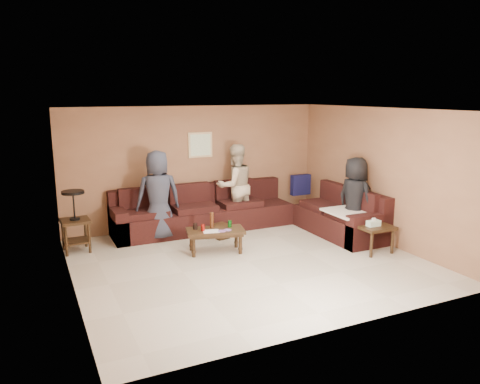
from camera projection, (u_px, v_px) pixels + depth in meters
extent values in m
plane|color=#BEB7A1|center=(248.00, 261.00, 7.80)|extent=(5.50, 5.50, 0.00)
cube|color=white|center=(248.00, 113.00, 7.29)|extent=(5.50, 5.00, 0.10)
cube|color=#8E6143|center=(196.00, 166.00, 9.76)|extent=(5.50, 0.10, 2.50)
cube|color=#8E6143|center=(344.00, 228.00, 5.33)|extent=(5.50, 0.10, 2.50)
cube|color=#8E6143|center=(68.00, 205.00, 6.41)|extent=(0.10, 5.00, 2.50)
cube|color=#8E6143|center=(381.00, 176.00, 8.68)|extent=(0.10, 5.00, 2.50)
cube|color=black|center=(204.00, 219.00, 9.57)|extent=(3.70, 0.90, 0.45)
cube|color=black|center=(198.00, 194.00, 9.77)|extent=(3.70, 0.24, 0.45)
cube|color=black|center=(118.00, 225.00, 8.84)|extent=(0.24, 0.90, 0.63)
cube|color=black|center=(339.00, 224.00, 9.24)|extent=(0.90, 2.00, 0.45)
cube|color=black|center=(354.00, 200.00, 9.28)|extent=(0.24, 2.00, 0.45)
cube|color=black|center=(369.00, 231.00, 8.44)|extent=(0.90, 0.24, 0.63)
cube|color=#14143F|center=(301.00, 185.00, 10.41)|extent=(0.45, 0.14, 0.45)
cube|color=silver|center=(355.00, 211.00, 8.77)|extent=(1.00, 0.85, 0.04)
cube|color=#322010|center=(215.00, 231.00, 8.18)|extent=(1.08, 0.71, 0.05)
cube|color=#322010|center=(215.00, 234.00, 8.19)|extent=(1.00, 0.62, 0.05)
cylinder|color=#322010|center=(194.00, 247.00, 7.97)|extent=(0.06, 0.06, 0.36)
cylinder|color=#322010|center=(240.00, 244.00, 8.14)|extent=(0.06, 0.06, 0.36)
cylinder|color=#322010|center=(191.00, 241.00, 8.32)|extent=(0.06, 0.06, 0.36)
cylinder|color=#322010|center=(236.00, 238.00, 8.48)|extent=(0.06, 0.06, 0.36)
cylinder|color=maroon|center=(203.00, 227.00, 8.08)|extent=(0.07, 0.07, 0.12)
cylinder|color=#14741D|center=(230.00, 224.00, 8.31)|extent=(0.07, 0.07, 0.12)
cylinder|color=#3D1E0D|center=(212.00, 220.00, 8.24)|extent=(0.07, 0.07, 0.28)
cylinder|color=black|center=(195.00, 226.00, 8.17)|extent=(0.08, 0.08, 0.11)
cube|color=silver|center=(211.00, 231.00, 8.05)|extent=(0.32, 0.28, 0.00)
cylinder|color=#BF4374|center=(222.00, 231.00, 8.06)|extent=(0.14, 0.14, 0.01)
cylinder|color=#BF4374|center=(228.00, 230.00, 8.13)|extent=(0.14, 0.14, 0.01)
cube|color=#322010|center=(75.00, 221.00, 8.19)|extent=(0.50, 0.50, 0.05)
cube|color=#322010|center=(77.00, 241.00, 8.26)|extent=(0.44, 0.44, 0.03)
cylinder|color=#322010|center=(66.00, 241.00, 7.99)|extent=(0.05, 0.05, 0.56)
cylinder|color=#322010|center=(89.00, 238.00, 8.16)|extent=(0.05, 0.05, 0.56)
cylinder|color=#322010|center=(63.00, 235.00, 8.33)|extent=(0.05, 0.05, 0.56)
cylinder|color=#322010|center=(86.00, 232.00, 8.50)|extent=(0.05, 0.05, 0.56)
cylinder|color=black|center=(75.00, 219.00, 8.18)|extent=(0.17, 0.17, 0.03)
cylinder|color=black|center=(74.00, 205.00, 8.13)|extent=(0.03, 0.03, 0.46)
cylinder|color=black|center=(73.00, 192.00, 8.08)|extent=(0.38, 0.38, 0.05)
cube|color=#322010|center=(376.00, 227.00, 8.16)|extent=(0.59, 0.49, 0.05)
cylinder|color=#322010|center=(371.00, 245.00, 7.95)|extent=(0.05, 0.05, 0.46)
cylinder|color=#322010|center=(392.00, 241.00, 8.15)|extent=(0.05, 0.05, 0.46)
cylinder|color=#322010|center=(358.00, 239.00, 8.27)|extent=(0.05, 0.05, 0.46)
cylinder|color=#322010|center=(378.00, 235.00, 8.47)|extent=(0.05, 0.05, 0.46)
cube|color=white|center=(373.00, 223.00, 8.12)|extent=(0.24, 0.12, 0.10)
cube|color=silver|center=(374.00, 219.00, 8.11)|extent=(0.06, 0.04, 0.05)
cube|color=#322010|center=(221.00, 231.00, 9.02)|extent=(0.29, 0.29, 0.29)
cube|color=tan|center=(200.00, 145.00, 9.69)|extent=(0.52, 0.03, 0.52)
cube|color=white|center=(201.00, 145.00, 9.67)|extent=(0.44, 0.01, 0.44)
imported|color=#2B2F3D|center=(158.00, 196.00, 8.82)|extent=(0.87, 0.60, 1.72)
imported|color=#BDAB8C|center=(235.00, 186.00, 9.71)|extent=(0.89, 0.72, 1.73)
imported|color=black|center=(355.00, 199.00, 8.83)|extent=(0.65, 0.86, 1.59)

